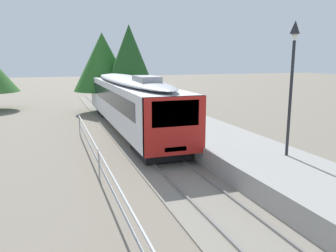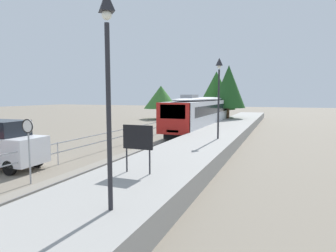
{
  "view_description": "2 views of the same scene",
  "coord_description": "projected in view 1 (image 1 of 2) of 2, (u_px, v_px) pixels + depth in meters",
  "views": [
    {
      "loc": [
        -4.99,
        7.66,
        4.84
      ],
      "look_at": [
        0.0,
        22.06,
        1.8
      ],
      "focal_mm": 36.6,
      "sensor_mm": 36.0,
      "label": 1
    },
    {
      "loc": [
        8.02,
        -0.28,
        3.78
      ],
      "look_at": [
        0.4,
        19.06,
        1.6
      ],
      "focal_mm": 30.96,
      "sensor_mm": 36.0,
      "label": 2
    }
  ],
  "objects": [
    {
      "name": "track_rails",
      "position": [
        168.0,
        164.0,
        15.82
      ],
      "size": [
        3.2,
        60.0,
        0.14
      ],
      "color": "gray",
      "rests_on": "ground"
    },
    {
      "name": "tree_behind_carpark",
      "position": [
        129.0,
        57.0,
        29.13
      ],
      "size": [
        4.25,
        4.25,
        7.62
      ],
      "color": "brown",
      "rests_on": "ground"
    },
    {
      "name": "platform_lamp_mid_platform",
      "position": [
        293.0,
        63.0,
        13.37
      ],
      "size": [
        0.34,
        0.34,
        5.35
      ],
      "color": "#232328",
      "rests_on": "station_platform"
    },
    {
      "name": "station_platform",
      "position": [
        231.0,
        149.0,
        16.79
      ],
      "size": [
        3.9,
        60.0,
        0.9
      ],
      "primitive_type": "cube",
      "color": "#999691",
      "rests_on": "ground"
    },
    {
      "name": "tree_behind_station_far",
      "position": [
        103.0,
        62.0,
        30.4
      ],
      "size": [
        5.23,
        5.23,
        7.04
      ],
      "color": "brown",
      "rests_on": "ground"
    },
    {
      "name": "ground_plane",
      "position": [
        103.0,
        171.0,
        14.87
      ],
      "size": [
        160.0,
        160.0,
        0.0
      ],
      "primitive_type": "plane",
      "color": "slate"
    },
    {
      "name": "commuter_train",
      "position": [
        129.0,
        99.0,
        22.82
      ],
      "size": [
        2.82,
        18.09,
        3.74
      ],
      "color": "silver",
      "rests_on": "track_rails"
    }
  ]
}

